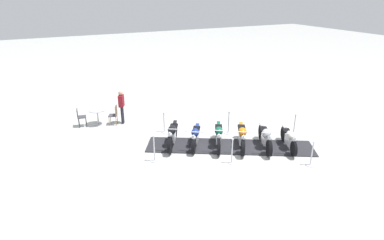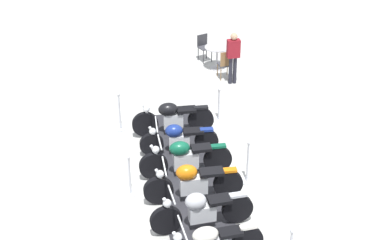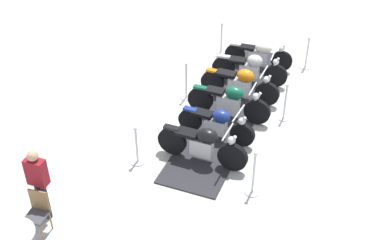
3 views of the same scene
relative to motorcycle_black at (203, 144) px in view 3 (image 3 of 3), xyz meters
The scene contains 16 objects.
ground_plane 2.53m from the motorcycle_black, 118.63° to the right, with size 80.00×80.00×0.00m, color silver.
display_platform 2.53m from the motorcycle_black, 118.63° to the right, with size 7.14×1.46×0.04m, color #28282D.
motorcycle_black is the anchor object (origin of this frame).
motorcycle_navy 0.99m from the motorcycle_black, 119.14° to the right, with size 1.77×1.26×0.91m.
motorcycle_forest 1.98m from the motorcycle_black, 119.41° to the right, with size 2.03×1.22×1.02m.
motorcycle_copper 2.97m from the motorcycle_black, 119.32° to the right, with size 2.02×1.30×1.00m.
motorcycle_chrome 3.96m from the motorcycle_black, 119.36° to the right, with size 2.07×1.13×1.00m.
motorcycle_cream 4.95m from the motorcycle_black, 119.47° to the right, with size 1.95×1.11×0.94m.
stanchion_left_rear 5.69m from the motorcycle_black, 104.83° to the right, with size 0.35×0.35×1.06m.
stanchion_right_rear 5.68m from the motorcycle_black, 133.24° to the right, with size 0.35×0.35×1.03m.
stanchion_left_mid 2.86m from the motorcycle_black, 89.37° to the right, with size 0.34×0.34×1.13m.
stanchion_right_mid 2.83m from the motorcycle_black, 148.22° to the right, with size 0.29×0.29×1.07m.
stanchion_left_front 1.55m from the motorcycle_black, ahead, with size 0.34×0.34×1.01m.
stanchion_right_front 1.49m from the motorcycle_black, 128.24° to the left, with size 0.35×0.35×1.12m.
cafe_chair_near_table 3.88m from the motorcycle_black, 25.60° to the left, with size 0.53×0.53×0.98m.
bystander_person 3.73m from the motorcycle_black, 20.28° to the left, with size 0.46×0.38×1.71m.
Camera 3 is at (2.63, 10.95, 7.41)m, focal length 45.74 mm.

